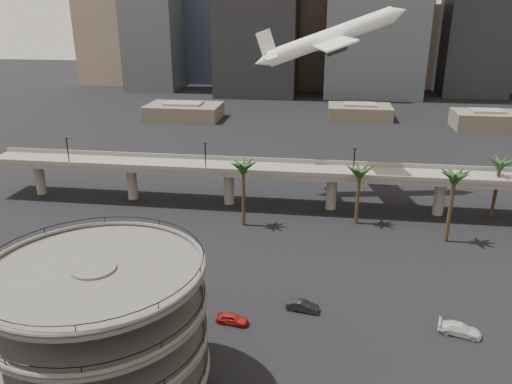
# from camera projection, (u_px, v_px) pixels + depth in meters

# --- Properties ---
(ground) EXTENTS (700.00, 700.00, 0.00)m
(ground) POSITION_uv_depth(u_px,v_px,m) (233.00, 384.00, 56.87)
(ground) COLOR black
(ground) RESTS_ON ground
(parking_ramp) EXTENTS (22.20, 22.20, 17.35)m
(parking_ramp) POSITION_uv_depth(u_px,v_px,m) (101.00, 322.00, 51.44)
(parking_ramp) COLOR #514E4C
(parking_ramp) RESTS_ON ground
(overpass) EXTENTS (130.00, 9.30, 14.70)m
(overpass) POSITION_uv_depth(u_px,v_px,m) (280.00, 174.00, 105.39)
(overpass) COLOR slate
(overpass) RESTS_ON ground
(palm_trees) EXTENTS (54.40, 18.40, 14.00)m
(palm_trees) POSITION_uv_depth(u_px,v_px,m) (389.00, 171.00, 94.22)
(palm_trees) COLOR #42301C
(palm_trees) RESTS_ON ground
(low_buildings) EXTENTS (135.00, 27.50, 6.80)m
(low_buildings) POSITION_uv_depth(u_px,v_px,m) (320.00, 114.00, 187.10)
(low_buildings) COLOR brown
(low_buildings) RESTS_ON ground
(airborne_jet) EXTENTS (32.96, 29.99, 14.07)m
(airborne_jet) POSITION_uv_depth(u_px,v_px,m) (329.00, 38.00, 105.46)
(airborne_jet) COLOR white
(airborne_jet) RESTS_ON ground
(car_a) EXTENTS (4.61, 2.41, 1.50)m
(car_a) POSITION_uv_depth(u_px,v_px,m) (232.00, 318.00, 67.59)
(car_a) COLOR #A81B18
(car_a) RESTS_ON ground
(car_b) EXTENTS (4.80, 2.34, 1.52)m
(car_b) POSITION_uv_depth(u_px,v_px,m) (303.00, 306.00, 70.43)
(car_b) COLOR black
(car_b) RESTS_ON ground
(car_c) EXTENTS (5.75, 3.49, 1.56)m
(car_c) POSITION_uv_depth(u_px,v_px,m) (460.00, 329.00, 65.30)
(car_c) COLOR silver
(car_c) RESTS_ON ground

